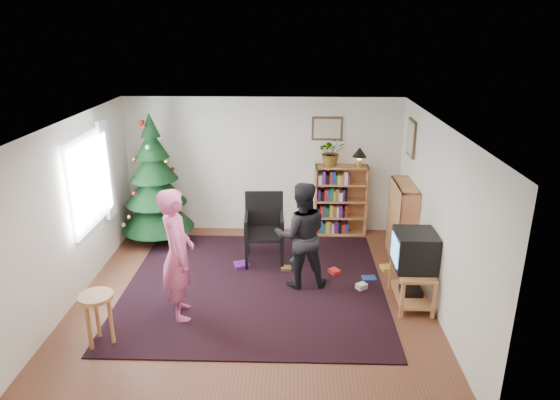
{
  "coord_description": "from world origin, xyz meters",
  "views": [
    {
      "loc": [
        0.57,
        -6.3,
        3.71
      ],
      "look_at": [
        0.35,
        1.05,
        1.1
      ],
      "focal_mm": 32.0,
      "sensor_mm": 36.0,
      "label": 1
    }
  ],
  "objects_px": {
    "potted_plant": "(331,152)",
    "table_lamp": "(360,154)",
    "bookshelf_right": "(402,221)",
    "person_standing": "(177,255)",
    "stool": "(97,306)",
    "christmas_tree": "(155,189)",
    "tv_stand": "(412,282)",
    "armchair": "(265,225)",
    "picture_back": "(327,129)",
    "bookshelf_back": "(341,200)",
    "picture_right": "(411,138)",
    "crt_tv": "(415,250)",
    "person_by_chair": "(301,235)"
  },
  "relations": [
    {
      "from": "person_by_chair",
      "to": "potted_plant",
      "type": "xyz_separation_m",
      "value": [
        0.54,
        1.99,
        0.75
      ]
    },
    {
      "from": "tv_stand",
      "to": "table_lamp",
      "type": "bearing_deg",
      "value": 101.39
    },
    {
      "from": "picture_back",
      "to": "bookshelf_right",
      "type": "relative_size",
      "value": 0.42
    },
    {
      "from": "bookshelf_right",
      "to": "potted_plant",
      "type": "bearing_deg",
      "value": 47.05
    },
    {
      "from": "bookshelf_right",
      "to": "table_lamp",
      "type": "relative_size",
      "value": 3.76
    },
    {
      "from": "bookshelf_right",
      "to": "person_standing",
      "type": "xyz_separation_m",
      "value": [
        -3.27,
        -1.82,
        0.23
      ]
    },
    {
      "from": "christmas_tree",
      "to": "picture_back",
      "type": "bearing_deg",
      "value": 10.28
    },
    {
      "from": "picture_right",
      "to": "bookshelf_right",
      "type": "relative_size",
      "value": 0.46
    },
    {
      "from": "stool",
      "to": "bookshelf_back",
      "type": "bearing_deg",
      "value": 47.86
    },
    {
      "from": "potted_plant",
      "to": "picture_right",
      "type": "bearing_deg",
      "value": -25.32
    },
    {
      "from": "armchair",
      "to": "bookshelf_back",
      "type": "bearing_deg",
      "value": 37.48
    },
    {
      "from": "picture_right",
      "to": "crt_tv",
      "type": "relative_size",
      "value": 1.02
    },
    {
      "from": "picture_back",
      "to": "table_lamp",
      "type": "relative_size",
      "value": 1.59
    },
    {
      "from": "picture_back",
      "to": "bookshelf_right",
      "type": "xyz_separation_m",
      "value": [
        1.19,
        -1.17,
        -1.29
      ]
    },
    {
      "from": "picture_right",
      "to": "bookshelf_right",
      "type": "distance_m",
      "value": 1.37
    },
    {
      "from": "potted_plant",
      "to": "table_lamp",
      "type": "bearing_deg",
      "value": 0.0
    },
    {
      "from": "bookshelf_back",
      "to": "crt_tv",
      "type": "relative_size",
      "value": 2.21
    },
    {
      "from": "bookshelf_right",
      "to": "potted_plant",
      "type": "relative_size",
      "value": 2.5
    },
    {
      "from": "tv_stand",
      "to": "table_lamp",
      "type": "xyz_separation_m",
      "value": [
        -0.49,
        2.44,
        1.21
      ]
    },
    {
      "from": "picture_back",
      "to": "tv_stand",
      "type": "distance_m",
      "value": 3.23
    },
    {
      "from": "picture_right",
      "to": "crt_tv",
      "type": "bearing_deg",
      "value": -97.92
    },
    {
      "from": "stool",
      "to": "potted_plant",
      "type": "relative_size",
      "value": 1.31
    },
    {
      "from": "tv_stand",
      "to": "crt_tv",
      "type": "height_order",
      "value": "crt_tv"
    },
    {
      "from": "bookshelf_right",
      "to": "picture_right",
      "type": "bearing_deg",
      "value": -16.87
    },
    {
      "from": "picture_right",
      "to": "bookshelf_right",
      "type": "height_order",
      "value": "picture_right"
    },
    {
      "from": "potted_plant",
      "to": "bookshelf_back",
      "type": "bearing_deg",
      "value": 0.0
    },
    {
      "from": "bookshelf_right",
      "to": "person_by_chair",
      "type": "bearing_deg",
      "value": 119.93
    },
    {
      "from": "picture_back",
      "to": "bookshelf_right",
      "type": "distance_m",
      "value": 2.11
    },
    {
      "from": "armchair",
      "to": "table_lamp",
      "type": "distance_m",
      "value": 2.19
    },
    {
      "from": "christmas_tree",
      "to": "potted_plant",
      "type": "relative_size",
      "value": 4.45
    },
    {
      "from": "armchair",
      "to": "stool",
      "type": "xyz_separation_m",
      "value": [
        -1.87,
        -2.39,
        -0.09
      ]
    },
    {
      "from": "bookshelf_right",
      "to": "armchair",
      "type": "distance_m",
      "value": 2.24
    },
    {
      "from": "stool",
      "to": "table_lamp",
      "type": "bearing_deg",
      "value": 45.29
    },
    {
      "from": "person_standing",
      "to": "table_lamp",
      "type": "bearing_deg",
      "value": -59.14
    },
    {
      "from": "bookshelf_right",
      "to": "person_standing",
      "type": "bearing_deg",
      "value": 119.15
    },
    {
      "from": "potted_plant",
      "to": "table_lamp",
      "type": "distance_m",
      "value": 0.5
    },
    {
      "from": "armchair",
      "to": "person_by_chair",
      "type": "bearing_deg",
      "value": -58.56
    },
    {
      "from": "picture_back",
      "to": "tv_stand",
      "type": "height_order",
      "value": "picture_back"
    },
    {
      "from": "bookshelf_back",
      "to": "tv_stand",
      "type": "distance_m",
      "value": 2.59
    },
    {
      "from": "christmas_tree",
      "to": "tv_stand",
      "type": "bearing_deg",
      "value": -26.47
    },
    {
      "from": "bookshelf_back",
      "to": "potted_plant",
      "type": "height_order",
      "value": "potted_plant"
    },
    {
      "from": "armchair",
      "to": "person_standing",
      "type": "relative_size",
      "value": 0.64
    },
    {
      "from": "armchair",
      "to": "stool",
      "type": "bearing_deg",
      "value": -130.96
    },
    {
      "from": "picture_back",
      "to": "stool",
      "type": "height_order",
      "value": "picture_back"
    },
    {
      "from": "crt_tv",
      "to": "table_lamp",
      "type": "bearing_deg",
      "value": 101.33
    },
    {
      "from": "tv_stand",
      "to": "person_standing",
      "type": "bearing_deg",
      "value": -172.52
    },
    {
      "from": "christmas_tree",
      "to": "stool",
      "type": "distance_m",
      "value": 3.15
    },
    {
      "from": "picture_back",
      "to": "tv_stand",
      "type": "relative_size",
      "value": 0.64
    },
    {
      "from": "tv_stand",
      "to": "armchair",
      "type": "distance_m",
      "value": 2.51
    },
    {
      "from": "tv_stand",
      "to": "person_standing",
      "type": "relative_size",
      "value": 0.48
    }
  ]
}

